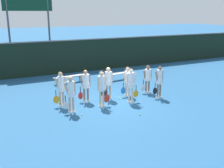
{
  "coord_description": "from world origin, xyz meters",
  "views": [
    {
      "loc": [
        -5.65,
        -11.44,
        4.47
      ],
      "look_at": [
        0.02,
        0.05,
        0.94
      ],
      "focal_mm": 42.0,
      "sensor_mm": 36.0,
      "label": 1
    }
  ],
  "objects_px": {
    "scoreboard": "(28,6)",
    "tennis_ball_3": "(59,103)",
    "bench_far": "(69,77)",
    "tennis_ball_9": "(140,115)",
    "tennis_ball_4": "(82,115)",
    "tennis_ball_2": "(146,89)",
    "tennis_ball_8": "(120,99)",
    "tennis_ball_0": "(110,96)",
    "player_8": "(148,76)",
    "player_0": "(71,91)",
    "player_7": "(127,79)",
    "player_2": "(131,83)",
    "tennis_ball_1": "(135,88)",
    "player_3": "(159,80)",
    "bench_courtside": "(117,74)",
    "player_5": "(86,83)",
    "tennis_ball_5": "(62,103)",
    "tennis_ball_6": "(64,97)",
    "tennis_ball_7": "(119,97)",
    "player_6": "(108,81)",
    "player_4": "(61,86)",
    "player_1": "(102,86)"
  },
  "relations": [
    {
      "from": "player_0",
      "to": "tennis_ball_7",
      "type": "relative_size",
      "value": 24.68
    },
    {
      "from": "player_2",
      "to": "tennis_ball_1",
      "type": "bearing_deg",
      "value": 61.63
    },
    {
      "from": "tennis_ball_2",
      "to": "tennis_ball_9",
      "type": "relative_size",
      "value": 1.01
    },
    {
      "from": "tennis_ball_6",
      "to": "tennis_ball_7",
      "type": "bearing_deg",
      "value": -28.11
    },
    {
      "from": "tennis_ball_7",
      "to": "tennis_ball_9",
      "type": "xyz_separation_m",
      "value": [
        -0.31,
        -2.55,
        -0.0
      ]
    },
    {
      "from": "tennis_ball_5",
      "to": "tennis_ball_8",
      "type": "relative_size",
      "value": 1.04
    },
    {
      "from": "tennis_ball_4",
      "to": "tennis_ball_2",
      "type": "bearing_deg",
      "value": 23.87
    },
    {
      "from": "player_7",
      "to": "player_2",
      "type": "bearing_deg",
      "value": -113.57
    },
    {
      "from": "bench_far",
      "to": "tennis_ball_3",
      "type": "bearing_deg",
      "value": -121.7
    },
    {
      "from": "scoreboard",
      "to": "player_7",
      "type": "height_order",
      "value": "scoreboard"
    },
    {
      "from": "player_0",
      "to": "player_7",
      "type": "height_order",
      "value": "player_0"
    },
    {
      "from": "scoreboard",
      "to": "tennis_ball_0",
      "type": "relative_size",
      "value": 90.41
    },
    {
      "from": "player_0",
      "to": "tennis_ball_6",
      "type": "distance_m",
      "value": 2.54
    },
    {
      "from": "scoreboard",
      "to": "bench_courtside",
      "type": "height_order",
      "value": "scoreboard"
    },
    {
      "from": "player_2",
      "to": "tennis_ball_6",
      "type": "height_order",
      "value": "player_2"
    },
    {
      "from": "bench_courtside",
      "to": "tennis_ball_1",
      "type": "bearing_deg",
      "value": -96.72
    },
    {
      "from": "tennis_ball_5",
      "to": "player_7",
      "type": "bearing_deg",
      "value": -5.82
    },
    {
      "from": "tennis_ball_6",
      "to": "player_2",
      "type": "bearing_deg",
      "value": -39.27
    },
    {
      "from": "bench_courtside",
      "to": "tennis_ball_6",
      "type": "bearing_deg",
      "value": -160.02
    },
    {
      "from": "player_8",
      "to": "tennis_ball_3",
      "type": "relative_size",
      "value": 22.4
    },
    {
      "from": "player_8",
      "to": "scoreboard",
      "type": "bearing_deg",
      "value": 119.05
    },
    {
      "from": "player_3",
      "to": "player_4",
      "type": "height_order",
      "value": "player_3"
    },
    {
      "from": "scoreboard",
      "to": "tennis_ball_5",
      "type": "height_order",
      "value": "scoreboard"
    },
    {
      "from": "bench_courtside",
      "to": "tennis_ball_4",
      "type": "height_order",
      "value": "bench_courtside"
    },
    {
      "from": "bench_courtside",
      "to": "bench_far",
      "type": "bearing_deg",
      "value": 160.81
    },
    {
      "from": "bench_far",
      "to": "player_1",
      "type": "distance_m",
      "value": 5.09
    },
    {
      "from": "bench_courtside",
      "to": "tennis_ball_6",
      "type": "xyz_separation_m",
      "value": [
        -4.29,
        -2.09,
        -0.36
      ]
    },
    {
      "from": "player_2",
      "to": "tennis_ball_4",
      "type": "height_order",
      "value": "player_2"
    },
    {
      "from": "player_3",
      "to": "player_2",
      "type": "bearing_deg",
      "value": -177.05
    },
    {
      "from": "bench_far",
      "to": "tennis_ball_4",
      "type": "relative_size",
      "value": 31.09
    },
    {
      "from": "player_3",
      "to": "tennis_ball_9",
      "type": "xyz_separation_m",
      "value": [
        -2.23,
        -1.65,
        -0.98
      ]
    },
    {
      "from": "scoreboard",
      "to": "tennis_ball_3",
      "type": "bearing_deg",
      "value": -91.1
    },
    {
      "from": "tennis_ball_5",
      "to": "tennis_ball_6",
      "type": "bearing_deg",
      "value": 66.81
    },
    {
      "from": "bench_courtside",
      "to": "tennis_ball_4",
      "type": "xyz_separation_m",
      "value": [
        -4.32,
        -4.93,
        -0.36
      ]
    },
    {
      "from": "tennis_ball_2",
      "to": "tennis_ball_5",
      "type": "xyz_separation_m",
      "value": [
        -5.22,
        -0.24,
        0.0
      ]
    },
    {
      "from": "tennis_ball_1",
      "to": "tennis_ball_6",
      "type": "relative_size",
      "value": 1.03
    },
    {
      "from": "player_0",
      "to": "player_7",
      "type": "xyz_separation_m",
      "value": [
        3.49,
        1.01,
        -0.05
      ]
    },
    {
      "from": "player_5",
      "to": "tennis_ball_7",
      "type": "relative_size",
      "value": 23.68
    },
    {
      "from": "scoreboard",
      "to": "tennis_ball_8",
      "type": "distance_m",
      "value": 10.63
    },
    {
      "from": "tennis_ball_0",
      "to": "tennis_ball_7",
      "type": "distance_m",
      "value": 0.61
    },
    {
      "from": "player_6",
      "to": "tennis_ball_6",
      "type": "distance_m",
      "value": 2.6
    },
    {
      "from": "player_1",
      "to": "tennis_ball_1",
      "type": "bearing_deg",
      "value": 31.17
    },
    {
      "from": "tennis_ball_0",
      "to": "player_8",
      "type": "bearing_deg",
      "value": -9.48
    },
    {
      "from": "bench_far",
      "to": "player_5",
      "type": "distance_m",
      "value": 4.04
    },
    {
      "from": "tennis_ball_1",
      "to": "tennis_ball_5",
      "type": "xyz_separation_m",
      "value": [
        -4.66,
        -0.64,
        0.0
      ]
    },
    {
      "from": "tennis_ball_9",
      "to": "tennis_ball_1",
      "type": "bearing_deg",
      "value": 61.96
    },
    {
      "from": "tennis_ball_4",
      "to": "tennis_ball_5",
      "type": "distance_m",
      "value": 1.94
    },
    {
      "from": "bench_far",
      "to": "tennis_ball_9",
      "type": "bearing_deg",
      "value": -87.65
    },
    {
      "from": "tennis_ball_1",
      "to": "tennis_ball_6",
      "type": "height_order",
      "value": "tennis_ball_1"
    },
    {
      "from": "tennis_ball_1",
      "to": "tennis_ball_3",
      "type": "distance_m",
      "value": 4.79
    }
  ]
}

